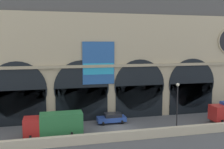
# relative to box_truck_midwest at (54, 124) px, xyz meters

# --- Properties ---
(ground_plane) EXTENTS (200.00, 200.00, 0.00)m
(ground_plane) POSITION_rel_box_truck_midwest_xyz_m (9.05, 0.87, -1.70)
(ground_plane) COLOR #54565B
(quay_parapet_wall) EXTENTS (90.00, 0.70, 1.17)m
(quay_parapet_wall) POSITION_rel_box_truck_midwest_xyz_m (9.05, -3.35, -1.11)
(quay_parapet_wall) COLOR beige
(quay_parapet_wall) RESTS_ON ground
(station_building) EXTENTS (49.24, 5.17, 21.59)m
(station_building) POSITION_rel_box_truck_midwest_xyz_m (9.07, 8.26, 8.74)
(station_building) COLOR #BCAD8C
(station_building) RESTS_ON ground
(box_truck_midwest) EXTENTS (7.50, 2.91, 3.12)m
(box_truck_midwest) POSITION_rel_box_truck_midwest_xyz_m (0.00, 0.00, 0.00)
(box_truck_midwest) COLOR red
(box_truck_midwest) RESTS_ON ground
(car_center) EXTENTS (4.40, 2.22, 1.55)m
(car_center) POSITION_rel_box_truck_midwest_xyz_m (8.59, 3.76, -0.90)
(car_center) COLOR #28479E
(car_center) RESTS_ON ground
(street_lamp_quayside) EXTENTS (0.44, 0.44, 6.90)m
(street_lamp_quayside) POSITION_rel_box_truck_midwest_xyz_m (16.15, -2.55, 2.71)
(street_lamp_quayside) COLOR black
(street_lamp_quayside) RESTS_ON ground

